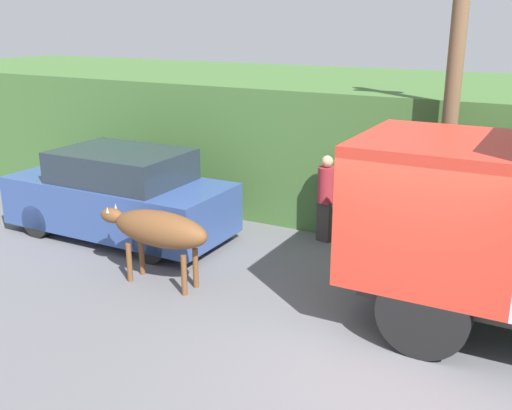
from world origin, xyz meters
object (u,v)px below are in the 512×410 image
object	(u,v)px
brown_cow	(158,230)
parked_suv	(120,195)
utility_pole	(452,102)
pedestrian_on_hill	(326,195)

from	to	relation	value
brown_cow	parked_suv	size ratio (longest dim) A/B	0.46
utility_pole	pedestrian_on_hill	bearing A→B (deg)	179.50
brown_cow	parked_suv	bearing A→B (deg)	137.42
parked_suv	utility_pole	world-z (taller)	utility_pole
pedestrian_on_hill	utility_pole	bearing A→B (deg)	-166.12
brown_cow	utility_pole	bearing A→B (deg)	32.22
pedestrian_on_hill	brown_cow	bearing A→B (deg)	76.78
brown_cow	pedestrian_on_hill	world-z (taller)	pedestrian_on_hill
pedestrian_on_hill	utility_pole	distance (m)	2.87
utility_pole	brown_cow	bearing A→B (deg)	-140.74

